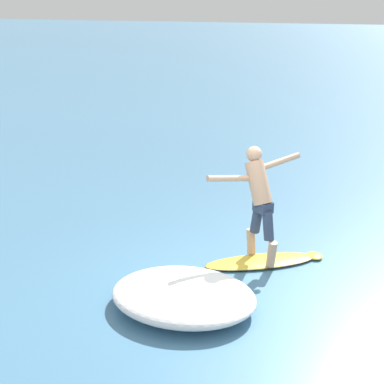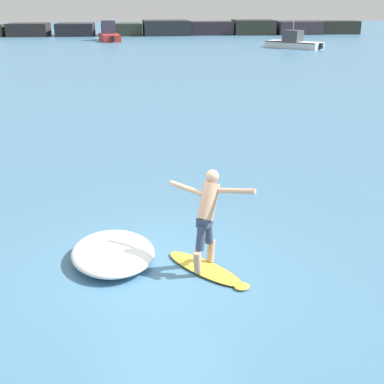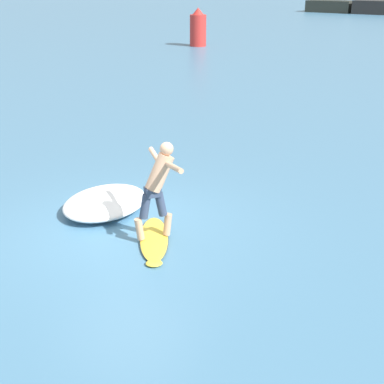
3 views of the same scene
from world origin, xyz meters
name	(u,v)px [view 3 (image 3 of 3)]	position (x,y,z in m)	size (l,w,h in m)	color
ground_plane	(126,229)	(0.00, 0.00, 0.00)	(200.00, 200.00, 0.00)	teal
surfboard	(154,239)	(0.70, -0.09, 0.03)	(1.45, 1.74, 0.20)	yellow
surfer	(158,182)	(0.75, 0.03, 1.08)	(1.38, 1.03, 1.72)	tan
channel_marker_buoy	(198,29)	(-13.48, 23.88, 1.10)	(1.07, 1.07, 2.41)	red
wave_foam_at_tail	(105,202)	(-0.92, 0.47, 0.16)	(1.71, 2.07, 0.33)	white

